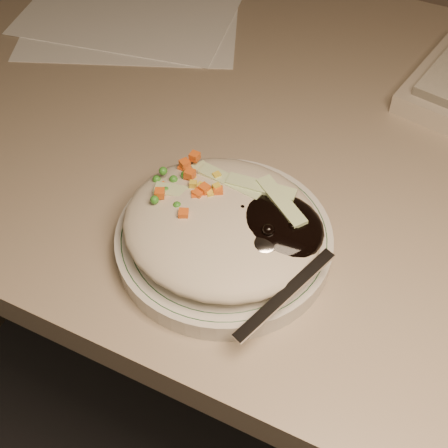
% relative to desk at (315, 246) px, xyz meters
% --- Properties ---
extents(desk, '(1.40, 0.70, 0.74)m').
position_rel_desk_xyz_m(desk, '(0.00, 0.00, 0.00)').
color(desk, gray).
rests_on(desk, ground).
extents(plate, '(0.21, 0.21, 0.02)m').
position_rel_desk_xyz_m(plate, '(-0.04, -0.20, 0.21)').
color(plate, silver).
rests_on(plate, desk).
extents(plate_rim, '(0.20, 0.20, 0.00)m').
position_rel_desk_xyz_m(plate_rim, '(-0.04, -0.20, 0.22)').
color(plate_rim, '#144723').
rests_on(plate_rim, plate).
extents(meal, '(0.21, 0.19, 0.05)m').
position_rel_desk_xyz_m(meal, '(-0.04, -0.20, 0.24)').
color(meal, '#B6AC93').
rests_on(meal, plate).
extents(papers, '(0.36, 0.31, 0.00)m').
position_rel_desk_xyz_m(papers, '(-0.35, 0.12, 0.20)').
color(papers, white).
rests_on(papers, desk).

